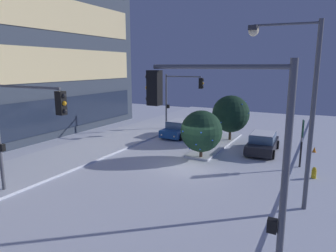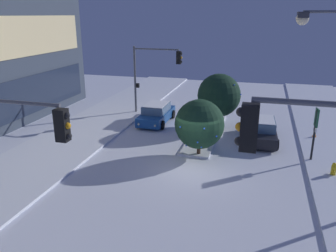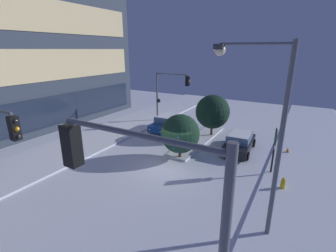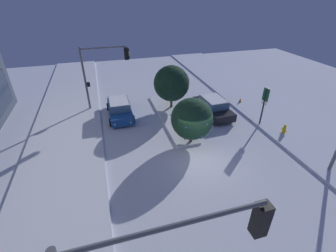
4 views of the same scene
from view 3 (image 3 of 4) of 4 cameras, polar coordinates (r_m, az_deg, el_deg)
ground at (r=17.17m, az=-0.23°, el=-9.85°), size 52.00×52.00×0.00m
curb_strip_near at (r=15.35m, az=30.10°, el=-15.78°), size 52.00×5.20×0.14m
curb_strip_far at (r=22.37m, az=-19.76°, el=-4.02°), size 52.00×5.20×0.14m
median_strip at (r=22.13m, az=7.14°, el=-3.30°), size 9.00×1.80×0.14m
car_near at (r=20.49m, az=16.40°, el=-3.73°), size 4.65×2.27×1.49m
car_far at (r=24.94m, az=-0.24°, el=0.81°), size 4.62×2.07×1.49m
traffic_light_corner_near_left at (r=5.35m, az=-3.46°, el=-22.49°), size 0.32×4.06×6.60m
traffic_light_corner_far_right at (r=26.43m, az=0.36°, el=8.75°), size 0.32×4.09×5.60m
street_lamp_arched at (r=10.18m, az=21.39°, el=1.67°), size 0.65×2.91×8.26m
fire_hydrant at (r=16.04m, az=25.39°, el=-12.26°), size 0.48×0.26×0.80m
parking_info_sign at (r=17.02m, az=23.75°, el=-4.24°), size 0.55×0.15×3.14m
decorated_tree_median at (r=22.80m, az=10.42°, el=3.31°), size 3.18×3.19×3.98m
decorated_tree_left_of_median at (r=17.88m, az=2.89°, el=-1.83°), size 2.89×2.89×3.42m
construction_cone at (r=21.43m, az=26.29°, el=-5.20°), size 0.36×0.36×0.55m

